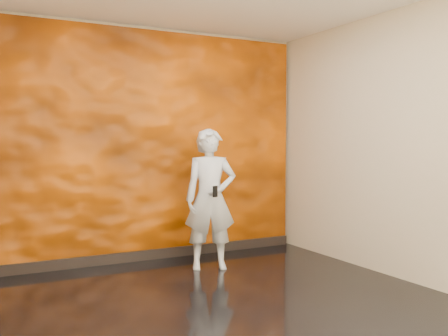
% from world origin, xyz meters
% --- Properties ---
extents(room, '(4.02, 4.02, 2.81)m').
position_xyz_m(room, '(0.00, 0.00, 1.40)').
color(room, black).
rests_on(room, ground).
extents(feature_wall, '(3.90, 0.06, 2.75)m').
position_xyz_m(feature_wall, '(0.00, 1.96, 1.38)').
color(feature_wall, '#EF5F00').
rests_on(feature_wall, ground).
extents(baseboard, '(3.90, 0.04, 0.12)m').
position_xyz_m(baseboard, '(0.00, 1.92, 0.06)').
color(baseboard, black).
rests_on(baseboard, ground).
extents(man, '(0.66, 0.54, 1.57)m').
position_xyz_m(man, '(0.44, 1.21, 0.78)').
color(man, '#949AA2').
rests_on(man, ground).
extents(phone, '(0.07, 0.03, 0.12)m').
position_xyz_m(phone, '(0.38, 0.96, 0.89)').
color(phone, black).
rests_on(phone, man).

